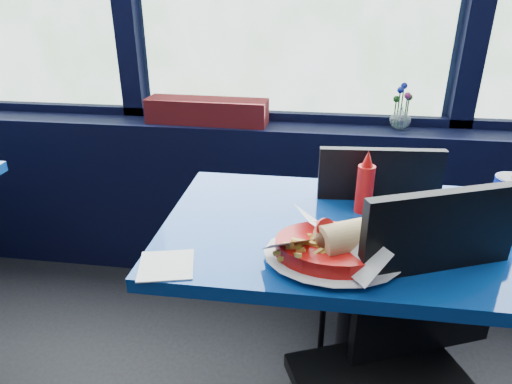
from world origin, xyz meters
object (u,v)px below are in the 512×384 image
object	(u,v)px
food_basket	(336,247)
ketchup_bottle	(365,185)
chair_near_front	(411,359)
flower_vase	(401,115)
near_table	(361,278)
soda_cup	(509,202)
chair_near_back	(370,238)
planter_box	(207,111)

from	to	relation	value
food_basket	ketchup_bottle	size ratio (longest dim) A/B	1.65
chair_near_front	flower_vase	xyz separation A→B (m)	(0.10, 1.19, 0.31)
chair_near_front	food_basket	size ratio (longest dim) A/B	2.91
near_table	soda_cup	xyz separation A→B (m)	(0.39, 0.05, 0.27)
chair_near_front	chair_near_back	size ratio (longest dim) A/B	1.04
chair_near_front	soda_cup	xyz separation A→B (m)	(0.29, 0.36, 0.28)
planter_box	food_basket	xyz separation A→B (m)	(0.59, -1.03, -0.07)
chair_near_front	flower_vase	bearing A→B (deg)	62.52
flower_vase	food_basket	bearing A→B (deg)	-105.73
chair_near_front	planter_box	xyz separation A→B (m)	(-0.79, 1.15, 0.30)
chair_near_front	planter_box	distance (m)	1.42
chair_near_front	food_basket	bearing A→B (deg)	127.76
flower_vase	food_basket	xyz separation A→B (m)	(-0.30, -1.07, -0.07)
planter_box	chair_near_back	bearing A→B (deg)	-33.06
soda_cup	flower_vase	bearing A→B (deg)	102.82
flower_vase	soda_cup	distance (m)	0.85
near_table	ketchup_bottle	distance (m)	0.29
planter_box	ketchup_bottle	size ratio (longest dim) A/B	2.83
near_table	flower_vase	xyz separation A→B (m)	(0.20, 0.88, 0.29)
planter_box	flower_vase	size ratio (longest dim) A/B	2.78
soda_cup	food_basket	bearing A→B (deg)	-153.31
food_basket	ketchup_bottle	world-z (taller)	ketchup_bottle
near_table	soda_cup	bearing A→B (deg)	7.59
near_table	ketchup_bottle	bearing A→B (deg)	93.74
chair_near_front	ketchup_bottle	bearing A→B (deg)	82.34
chair_near_back	food_basket	xyz separation A→B (m)	(-0.15, -0.51, 0.26)
near_table	flower_vase	bearing A→B (deg)	76.87
planter_box	ketchup_bottle	bearing A→B (deg)	-45.36
planter_box	flower_vase	distance (m)	0.89
flower_vase	food_basket	world-z (taller)	flower_vase
chair_near_front	chair_near_back	world-z (taller)	chair_near_front
planter_box	flower_vase	xyz separation A→B (m)	(0.89, 0.04, 0.01)
ketchup_bottle	flower_vase	bearing A→B (deg)	74.69
near_table	soda_cup	distance (m)	0.48
near_table	soda_cup	world-z (taller)	soda_cup
chair_near_front	food_basket	world-z (taller)	chair_near_front
near_table	food_basket	bearing A→B (deg)	-116.57
food_basket	flower_vase	bearing A→B (deg)	70.32
near_table	planter_box	world-z (taller)	planter_box
chair_near_back	food_basket	size ratio (longest dim) A/B	2.80
ketchup_bottle	soda_cup	world-z (taller)	soda_cup
near_table	planter_box	size ratio (longest dim) A/B	2.11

